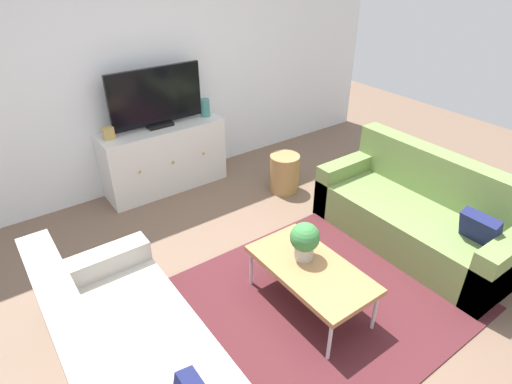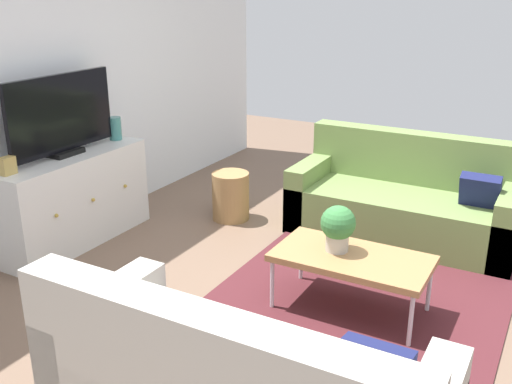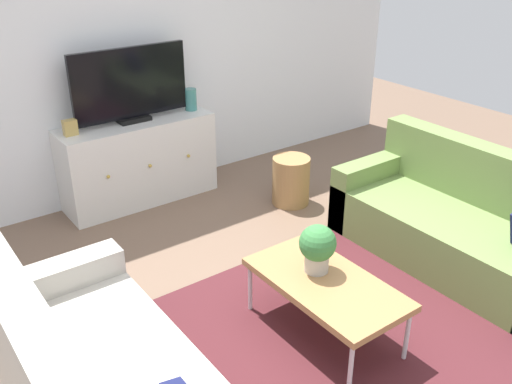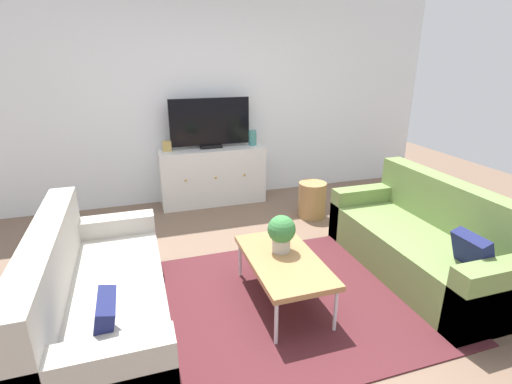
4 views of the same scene
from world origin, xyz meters
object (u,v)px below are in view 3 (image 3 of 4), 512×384
at_px(wicker_basket, 291,181).
at_px(coffee_table, 325,285).
at_px(couch_right_side, 463,226).
at_px(glass_vase, 191,99).
at_px(tv_console, 139,162).
at_px(mantel_clock, 70,128).
at_px(flat_screen_tv, 130,85).
at_px(potted_plant, 317,246).

bearing_deg(wicker_basket, coffee_table, -123.11).
height_order(couch_right_side, wicker_basket, couch_right_side).
bearing_deg(couch_right_side, glass_vase, 111.67).
bearing_deg(wicker_basket, glass_vase, 119.84).
relative_size(tv_console, mantel_clock, 10.63).
distance_m(tv_console, flat_screen_tv, 0.70).
bearing_deg(tv_console, wicker_basket, -39.18).
bearing_deg(coffee_table, mantel_clock, 104.98).
relative_size(coffee_table, tv_console, 0.73).
relative_size(flat_screen_tv, glass_vase, 5.19).
xyz_separation_m(couch_right_side, glass_vase, (-0.94, 2.37, 0.58)).
relative_size(potted_plant, wicker_basket, 0.71).
height_order(coffee_table, wicker_basket, wicker_basket).
xyz_separation_m(coffee_table, potted_plant, (0.03, 0.12, 0.20)).
relative_size(coffee_table, flat_screen_tv, 0.97).
relative_size(tv_console, flat_screen_tv, 1.33).
bearing_deg(coffee_table, tv_console, 91.74).
distance_m(couch_right_side, coffee_table, 1.44).
bearing_deg(flat_screen_tv, glass_vase, -2.01).
bearing_deg(coffee_table, couch_right_side, 1.23).
bearing_deg(coffee_table, glass_vase, 78.31).
distance_m(potted_plant, wicker_basket, 1.75).
distance_m(coffee_table, glass_vase, 2.50).
distance_m(couch_right_side, wicker_basket, 1.57).
xyz_separation_m(flat_screen_tv, glass_vase, (0.57, -0.02, -0.22)).
height_order(couch_right_side, coffee_table, couch_right_side).
xyz_separation_m(tv_console, glass_vase, (0.57, 0.00, 0.48)).
distance_m(glass_vase, mantel_clock, 1.14).
bearing_deg(mantel_clock, tv_console, -0.00).
bearing_deg(flat_screen_tv, couch_right_side, -57.69).
bearing_deg(glass_vase, couch_right_side, -68.33).
xyz_separation_m(potted_plant, mantel_clock, (-0.67, 2.29, 0.25)).
relative_size(tv_console, wicker_basket, 3.13).
relative_size(potted_plant, mantel_clock, 2.39).
bearing_deg(wicker_basket, couch_right_side, -73.58).
bearing_deg(potted_plant, mantel_clock, 106.35).
distance_m(flat_screen_tv, glass_vase, 0.61).
bearing_deg(mantel_clock, potted_plant, -73.65).
distance_m(potted_plant, glass_vase, 2.35).
bearing_deg(potted_plant, glass_vase, 78.39).
bearing_deg(couch_right_side, coffee_table, -178.77).
bearing_deg(flat_screen_tv, coffee_table, -88.28).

